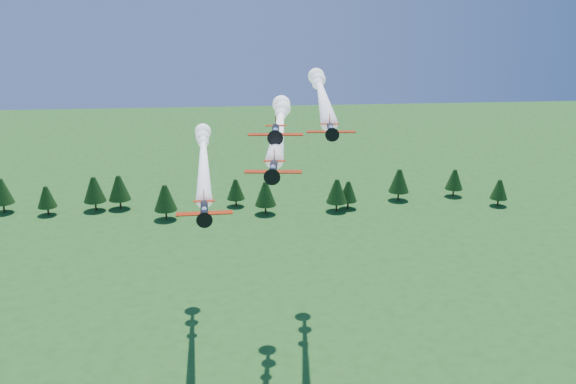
{
  "coord_description": "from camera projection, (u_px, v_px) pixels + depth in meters",
  "views": [
    {
      "loc": [
        -5.65,
        -90.8,
        70.85
      ],
      "look_at": [
        2.57,
        0.0,
        41.34
      ],
      "focal_mm": 40.0,
      "sensor_mm": 36.0,
      "label": 1
    }
  ],
  "objects": [
    {
      "name": "treeline",
      "position": [
        229.0,
        190.0,
        210.3
      ],
      "size": [
        170.0,
        21.3,
        11.5
      ],
      "color": "#382314",
      "rests_on": "ground"
    },
    {
      "name": "plane_right",
      "position": [
        321.0,
        92.0,
        123.97
      ],
      "size": [
        10.97,
        60.7,
        3.7
      ],
      "rotation": [
        0.0,
        0.0,
        -0.1
      ],
      "color": "black",
      "rests_on": "ground"
    },
    {
      "name": "plane_left",
      "position": [
        204.0,
        155.0,
        126.76
      ],
      "size": [
        8.46,
        60.65,
        3.7
      ],
      "rotation": [
        0.0,
        0.0,
        0.04
      ],
      "color": "black",
      "rests_on": "ground"
    },
    {
      "name": "plane_lead",
      "position": [
        280.0,
        124.0,
        114.39
      ],
      "size": [
        10.96,
        53.21,
        3.7
      ],
      "rotation": [
        0.0,
        0.0,
        -0.11
      ],
      "color": "black",
      "rests_on": "ground"
    },
    {
      "name": "plane_slot",
      "position": [
        276.0,
        132.0,
        98.74
      ],
      "size": [
        8.59,
        9.32,
        3.01
      ],
      "rotation": [
        0.0,
        0.0,
        -0.08
      ],
      "color": "black",
      "rests_on": "ground"
    }
  ]
}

